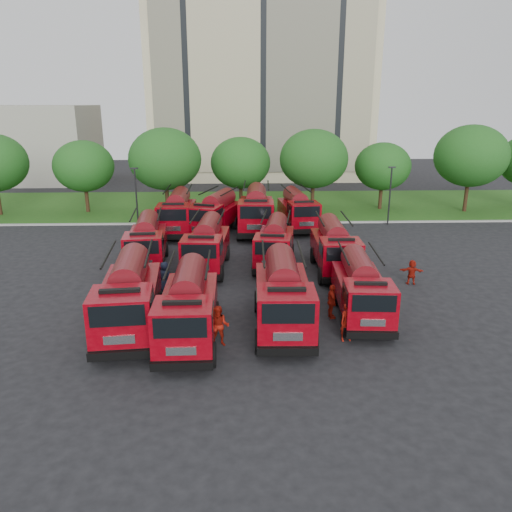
{
  "coord_description": "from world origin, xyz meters",
  "views": [
    {
      "loc": [
        -1.13,
        -25.52,
        10.42
      ],
      "look_at": [
        -0.2,
        2.3,
        1.8
      ],
      "focal_mm": 35.0,
      "sensor_mm": 36.0,
      "label": 1
    }
  ],
  "objects": [
    {
      "name": "fire_truck_10",
      "position": [
        0.24,
        15.01,
        1.83
      ],
      "size": [
        3.22,
        8.11,
        3.64
      ],
      "rotation": [
        0.0,
        0.0,
        -0.04
      ],
      "color": "black",
      "rests_on": "ground"
    },
    {
      "name": "fire_truck_5",
      "position": [
        -3.28,
        5.52,
        1.59
      ],
      "size": [
        2.93,
        7.1,
        3.16
      ],
      "rotation": [
        0.0,
        0.0,
        -0.07
      ],
      "color": "black",
      "rests_on": "ground"
    },
    {
      "name": "fire_truck_11",
      "position": [
        3.83,
        16.12,
        1.61
      ],
      "size": [
        3.09,
        7.22,
        3.2
      ],
      "rotation": [
        0.0,
        0.0,
        0.09
      ],
      "color": "black",
      "rests_on": "ground"
    },
    {
      "name": "tree_4",
      "position": [
        6.0,
        22.5,
        5.22
      ],
      "size": [
        6.55,
        6.55,
        8.01
      ],
      "color": "#382314",
      "rests_on": "ground"
    },
    {
      "name": "curb",
      "position": [
        0.0,
        17.9,
        0.07
      ],
      "size": [
        70.0,
        0.3,
        0.14
      ],
      "primitive_type": "cube",
      "color": "gray",
      "rests_on": "ground"
    },
    {
      "name": "lawn",
      "position": [
        0.0,
        26.0,
        0.06
      ],
      "size": [
        70.0,
        16.0,
        0.12
      ],
      "primitive_type": "cube",
      "color": "#1B4E15",
      "rests_on": "ground"
    },
    {
      "name": "firefighter_0",
      "position": [
        3.68,
        -5.06,
        0.0
      ],
      "size": [
        0.73,
        0.59,
        1.79
      ],
      "primitive_type": "imported",
      "rotation": [
        0.0,
        0.0,
        0.19
      ],
      "color": "maroon",
      "rests_on": "ground"
    },
    {
      "name": "tree_3",
      "position": [
        -1.0,
        24.0,
        4.68
      ],
      "size": [
        5.88,
        5.88,
        7.19
      ],
      "color": "#382314",
      "rests_on": "ground"
    },
    {
      "name": "fire_truck_9",
      "position": [
        -3.15,
        14.53,
        1.66
      ],
      "size": [
        4.52,
        7.67,
        3.31
      ],
      "rotation": [
        0.0,
        0.0,
        -0.3
      ],
      "color": "black",
      "rests_on": "ground"
    },
    {
      "name": "lamp_post_1",
      "position": [
        12.0,
        17.2,
        2.9
      ],
      "size": [
        0.6,
        0.25,
        5.11
      ],
      "color": "black",
      "rests_on": "ground"
    },
    {
      "name": "apartment_building",
      "position": [
        2.0,
        47.94,
        12.5
      ],
      "size": [
        30.0,
        14.18,
        25.0
      ],
      "color": "beige",
      "rests_on": "ground"
    },
    {
      "name": "tree_5",
      "position": [
        13.0,
        23.5,
        4.35
      ],
      "size": [
        5.46,
        5.46,
        6.68
      ],
      "color": "#382314",
      "rests_on": "ground"
    },
    {
      "name": "fire_truck_7",
      "position": [
        4.88,
        4.72,
        1.58
      ],
      "size": [
        2.71,
        6.99,
        3.15
      ],
      "rotation": [
        0.0,
        0.0,
        -0.03
      ],
      "color": "black",
      "rests_on": "ground"
    },
    {
      "name": "fire_truck_2",
      "position": [
        0.89,
        -3.54,
        1.67
      ],
      "size": [
        2.86,
        7.38,
        3.32
      ],
      "rotation": [
        0.0,
        0.0,
        -0.03
      ],
      "color": "black",
      "rests_on": "ground"
    },
    {
      "name": "fire_truck_8",
      "position": [
        -6.25,
        14.88,
        1.7
      ],
      "size": [
        2.77,
        7.45,
        3.38
      ],
      "rotation": [
        0.0,
        0.0,
        0.0
      ],
      "color": "black",
      "rests_on": "ground"
    },
    {
      "name": "fire_truck_0",
      "position": [
        -6.37,
        -3.59,
        1.71
      ],
      "size": [
        3.3,
        7.68,
        3.4
      ],
      "rotation": [
        0.0,
        0.0,
        0.1
      ],
      "color": "black",
      "rests_on": "ground"
    },
    {
      "name": "tree_6",
      "position": [
        21.0,
        22.0,
        5.49
      ],
      "size": [
        6.89,
        6.89,
        8.42
      ],
      "color": "#382314",
      "rests_on": "ground"
    },
    {
      "name": "firefighter_2",
      "position": [
        3.42,
        -2.57,
        0.0
      ],
      "size": [
        0.72,
        1.11,
        1.77
      ],
      "primitive_type": "imported",
      "rotation": [
        0.0,
        0.0,
        1.71
      ],
      "color": "maroon",
      "rests_on": "ground"
    },
    {
      "name": "side_building",
      "position": [
        -30.0,
        44.0,
        5.0
      ],
      "size": [
        18.0,
        12.0,
        10.0
      ],
      "primitive_type": "cube",
      "color": "gray",
      "rests_on": "ground"
    },
    {
      "name": "ground",
      "position": [
        0.0,
        0.0,
        0.0
      ],
      "size": [
        140.0,
        140.0,
        0.0
      ],
      "primitive_type": "plane",
      "color": "black",
      "rests_on": "ground"
    },
    {
      "name": "lamp_post_0",
      "position": [
        -10.0,
        17.2,
        2.9
      ],
      "size": [
        0.6,
        0.25,
        5.11
      ],
      "color": "black",
      "rests_on": "ground"
    },
    {
      "name": "fire_truck_4",
      "position": [
        -7.31,
        6.47,
        1.58
      ],
      "size": [
        3.05,
        7.09,
        3.14
      ],
      "rotation": [
        0.0,
        0.0,
        0.1
      ],
      "color": "black",
      "rests_on": "ground"
    },
    {
      "name": "firefighter_4",
      "position": [
        -5.42,
        1.36,
        0.0
      ],
      "size": [
        1.04,
        1.0,
        1.79
      ],
      "primitive_type": "imported",
      "rotation": [
        0.0,
        0.0,
        2.46
      ],
      "color": "black",
      "rests_on": "ground"
    },
    {
      "name": "fire_truck_3",
      "position": [
        4.9,
        -2.43,
        1.51
      ],
      "size": [
        2.77,
        6.72,
        2.99
      ],
      "rotation": [
        0.0,
        0.0,
        -0.07
      ],
      "color": "black",
      "rests_on": "ground"
    },
    {
      "name": "firefighter_1",
      "position": [
        -2.08,
        -5.34,
        0.0
      ],
      "size": [
        0.97,
        0.62,
        1.87
      ],
      "primitive_type": "imported",
      "rotation": [
        0.0,
        0.0,
        -0.14
      ],
      "color": "maroon",
      "rests_on": "ground"
    },
    {
      "name": "tree_2",
      "position": [
        -8.0,
        21.5,
        5.35
      ],
      "size": [
        6.72,
        6.72,
        8.22
      ],
      "color": "#382314",
      "rests_on": "ground"
    },
    {
      "name": "firefighter_3",
      "position": [
        4.25,
        -0.81,
        0.0
      ],
      "size": [
        1.24,
        0.73,
        1.84
      ],
      "primitive_type": "imported",
      "rotation": [
        0.0,
        0.0,
        3.24
      ],
      "color": "maroon",
      "rests_on": "ground"
    },
    {
      "name": "fire_truck_1",
      "position": [
        -3.49,
        -4.68,
        1.61
      ],
      "size": [
        2.67,
        7.07,
        3.2
      ],
      "rotation": [
        0.0,
        0.0,
        0.01
      ],
      "color": "black",
      "rests_on": "ground"
    },
    {
      "name": "fire_truck_6",
      "position": [
        1.17,
        6.16,
        1.5
      ],
      "size": [
        3.17,
        6.82,
        2.99
      ],
      "rotation": [
        0.0,
        0.0,
        -0.14
      ],
      "color": "black",
      "rests_on": "ground"
    },
    {
      "name": "firefighter_5",
      "position": [
        9.06,
        2.15,
        0.0
      ],
      "size": [
        1.48,
        0.84,
        1.5
      ],
      "primitive_type": "imported",
      "rotation": [
        0.0,
        0.0,
        2.96
      ],
      "color": "maroon",
      "rests_on": "ground"
    },
    {
      "name": "tree_1",
      "position": [
        -16.0,
        23.0,
        4.55
      ],
      "size": [
        5.71,
        5.71,
        6.98
      ],
      "color": "#382314",
      "rests_on": "ground"
    }
  ]
}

